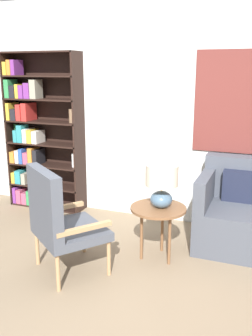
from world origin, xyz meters
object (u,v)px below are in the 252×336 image
Objects in this scene: bookshelf at (36,135)px; side_table at (158,213)px; armchair at (58,217)px; table_lamp at (162,182)px.

bookshelf reaches higher than side_table.
bookshelf is 3.77× the size of side_table.
bookshelf is 2.04× the size of armchair.
armchair is 1.85× the size of side_table.
side_table is (0.76, 0.61, -0.07)m from armchair.
armchair reaches higher than table_lamp.
table_lamp is (1.99, -0.86, -0.20)m from bookshelf.
table_lamp is at bearing 38.59° from armchair.
side_table is 1.28× the size of table_lamp.
table_lamp is (0.02, 0.01, 0.31)m from side_table.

